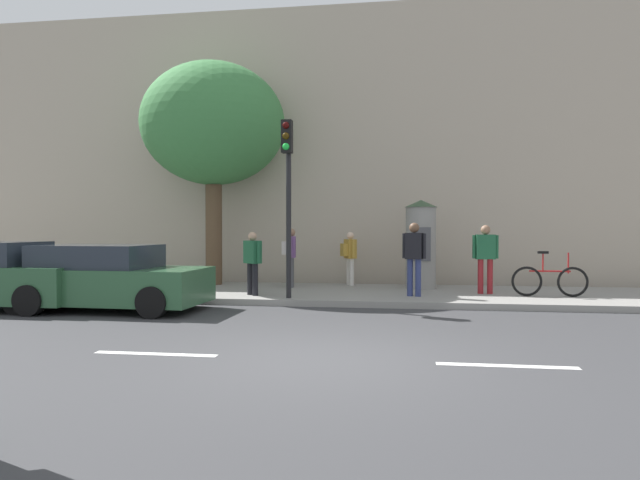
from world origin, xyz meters
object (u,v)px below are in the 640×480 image
(poster_column, at_px, (421,243))
(pedestrian_in_red_top, at_px, (414,253))
(street_tree, at_px, (213,125))
(bicycle_leaning, at_px, (550,280))
(parked_car_dark, at_px, (104,278))
(pedestrian_with_backpack, at_px, (349,254))
(pedestrian_in_dark_shirt, at_px, (253,258))
(traffic_light, at_px, (288,179))
(pedestrian_in_light_jacket, at_px, (485,253))
(pedestrian_with_bag, at_px, (290,252))

(poster_column, height_order, pedestrian_in_red_top, poster_column)
(street_tree, xyz_separation_m, pedestrian_in_red_top, (5.73, -2.07, -3.60))
(poster_column, xyz_separation_m, bicycle_leaning, (2.99, -1.44, -0.84))
(pedestrian_in_red_top, height_order, parked_car_dark, pedestrian_in_red_top)
(poster_column, xyz_separation_m, street_tree, (-5.95, 0.24, 3.42))
(pedestrian_with_backpack, distance_m, parked_car_dark, 6.79)
(street_tree, distance_m, pedestrian_in_dark_shirt, 4.80)
(pedestrian_in_dark_shirt, bearing_deg, pedestrian_with_backpack, 52.06)
(street_tree, bearing_deg, traffic_light, -46.54)
(pedestrian_with_backpack, bearing_deg, bicycle_leaning, -21.88)
(pedestrian_in_light_jacket, bearing_deg, traffic_light, -160.41)
(pedestrian_with_bag, distance_m, bicycle_leaning, 6.71)
(pedestrian_with_bag, distance_m, pedestrian_in_red_top, 3.73)
(traffic_light, relative_size, street_tree, 0.64)
(poster_column, relative_size, parked_car_dark, 0.55)
(pedestrian_in_dark_shirt, distance_m, pedestrian_in_light_jacket, 5.80)
(bicycle_leaning, height_order, parked_car_dark, parked_car_dark)
(pedestrian_with_bag, xyz_separation_m, pedestrian_with_backpack, (1.58, 0.76, -0.07))
(pedestrian_in_dark_shirt, relative_size, pedestrian_in_red_top, 0.87)
(pedestrian_in_red_top, bearing_deg, parked_car_dark, -161.44)
(traffic_light, relative_size, pedestrian_in_light_jacket, 2.40)
(poster_column, height_order, street_tree, street_tree)
(pedestrian_in_red_top, relative_size, bicycle_leaning, 1.00)
(traffic_light, bearing_deg, pedestrian_in_dark_shirt, 151.06)
(traffic_light, relative_size, bicycle_leaning, 2.33)
(poster_column, distance_m, pedestrian_with_backpack, 2.10)
(pedestrian_in_dark_shirt, height_order, pedestrian_with_backpack, pedestrian_in_dark_shirt)
(poster_column, distance_m, street_tree, 6.86)
(pedestrian_in_dark_shirt, xyz_separation_m, parked_car_dark, (-2.81, -1.91, -0.37))
(pedestrian_with_backpack, bearing_deg, pedestrian_with_bag, -154.14)
(street_tree, distance_m, bicycle_leaning, 10.04)
(street_tree, bearing_deg, pedestrian_in_dark_shirt, -53.05)
(poster_column, height_order, pedestrian_with_bag, poster_column)
(bicycle_leaning, bearing_deg, poster_column, 154.34)
(pedestrian_in_red_top, xyz_separation_m, pedestrian_in_light_jacket, (1.78, 0.78, -0.02))
(pedestrian_with_backpack, bearing_deg, street_tree, -175.32)
(poster_column, bearing_deg, pedestrian_with_bag, -176.85)
(pedestrian_in_red_top, xyz_separation_m, parked_car_dark, (-6.72, -2.26, -0.50))
(poster_column, relative_size, street_tree, 0.37)
(parked_car_dark, bearing_deg, pedestrian_in_light_jacket, 19.66)
(pedestrian_with_bag, distance_m, parked_car_dark, 5.15)
(poster_column, distance_m, pedestrian_with_bag, 3.59)
(street_tree, relative_size, parked_car_dark, 1.48)
(street_tree, bearing_deg, parked_car_dark, -102.90)
(pedestrian_with_bag, xyz_separation_m, parked_car_dark, (-3.36, -3.88, -0.44))
(pedestrian_with_backpack, bearing_deg, pedestrian_in_dark_shirt, -127.94)
(pedestrian_with_backpack, relative_size, pedestrian_in_light_jacket, 0.89)
(parked_car_dark, bearing_deg, bicycle_leaning, 14.90)
(pedestrian_with_bag, relative_size, parked_car_dark, 0.38)
(street_tree, xyz_separation_m, bicycle_leaning, (8.94, -1.68, -4.25))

